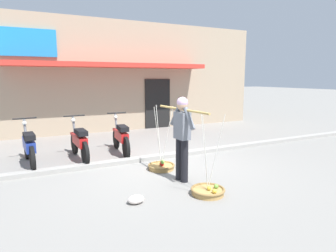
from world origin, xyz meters
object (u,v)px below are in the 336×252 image
object	(u,v)px
fruit_vendor	(182,133)
plastic_litter_bag	(136,199)
motorcycle_nearest_shop	(29,147)
motorcycle_second_in_row	(79,142)
fruit_basket_right_side	(208,191)
motorcycle_third_in_row	(121,137)
fruit_basket_left_side	(161,166)

from	to	relation	value
fruit_vendor	plastic_litter_bag	distance (m)	1.63
motorcycle_nearest_shop	motorcycle_second_in_row	bearing A→B (deg)	-1.95
fruit_basket_right_side	fruit_vendor	bearing A→B (deg)	94.84
motorcycle_second_in_row	fruit_vendor	bearing A→B (deg)	-57.26
motorcycle_third_in_row	fruit_vendor	bearing A→B (deg)	-79.65
fruit_basket_right_side	motorcycle_third_in_row	world-z (taller)	fruit_basket_right_side
motorcycle_third_in_row	plastic_litter_bag	world-z (taller)	motorcycle_third_in_row
fruit_vendor	motorcycle_third_in_row	distance (m)	2.67
fruit_basket_left_side	fruit_basket_right_side	size ratio (longest dim) A/B	1.00
motorcycle_third_in_row	motorcycle_nearest_shop	bearing A→B (deg)	-178.26
motorcycle_second_in_row	plastic_litter_bag	world-z (taller)	motorcycle_second_in_row
fruit_basket_right_side	plastic_litter_bag	bearing A→B (deg)	170.03
fruit_basket_left_side	motorcycle_third_in_row	xyz separation A→B (m)	(-0.40, 1.74, 0.38)
fruit_basket_left_side	motorcycle_third_in_row	size ratio (longest dim) A/B	0.80
fruit_basket_left_side	plastic_litter_bag	size ratio (longest dim) A/B	5.18
plastic_litter_bag	motorcycle_nearest_shop	bearing A→B (deg)	116.12
fruit_basket_right_side	fruit_basket_left_side	bearing A→B (deg)	94.74
motorcycle_second_in_row	plastic_litter_bag	distance (m)	3.13
fruit_vendor	motorcycle_nearest_shop	size ratio (longest dim) A/B	0.93
motorcycle_third_in_row	plastic_litter_bag	size ratio (longest dim) A/B	6.50
motorcycle_third_in_row	fruit_basket_right_side	bearing A→B (deg)	-80.99
motorcycle_second_in_row	motorcycle_nearest_shop	bearing A→B (deg)	178.05
fruit_basket_left_side	motorcycle_nearest_shop	world-z (taller)	fruit_basket_left_side
fruit_basket_right_side	motorcycle_nearest_shop	size ratio (longest dim) A/B	0.80
fruit_basket_right_side	motorcycle_third_in_row	distance (m)	3.48
fruit_basket_right_side	motorcycle_second_in_row	bearing A→B (deg)	116.63
fruit_basket_right_side	motorcycle_second_in_row	world-z (taller)	fruit_basket_right_side
motorcycle_second_in_row	plastic_litter_bag	size ratio (longest dim) A/B	6.51
fruit_vendor	motorcycle_second_in_row	world-z (taller)	fruit_vendor
fruit_basket_left_side	motorcycle_third_in_row	distance (m)	1.83
plastic_litter_bag	fruit_basket_right_side	bearing A→B (deg)	-9.97
plastic_litter_bag	fruit_vendor	bearing A→B (deg)	26.86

